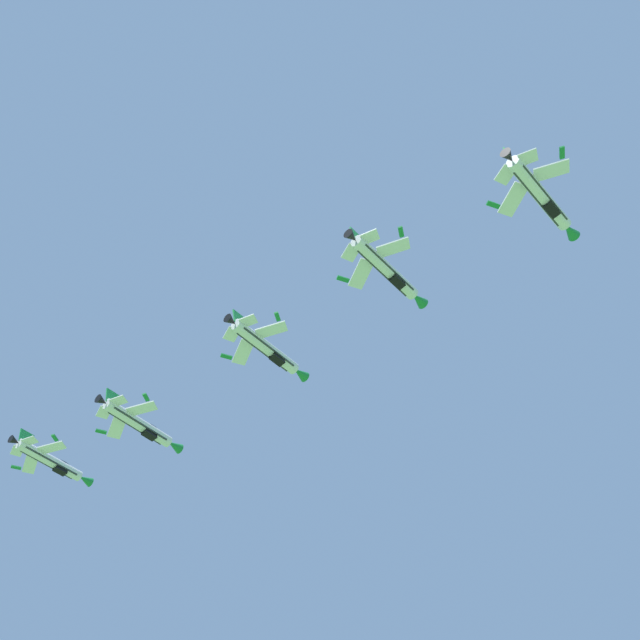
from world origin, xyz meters
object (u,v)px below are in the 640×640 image
(fighter_jet_lead, at_px, (51,461))
(fighter_jet_right_outer, at_px, (541,195))
(fighter_jet_left_outer, at_px, (386,269))
(fighter_jet_right_wing, at_px, (267,348))
(fighter_jet_left_wing, at_px, (140,424))

(fighter_jet_lead, bearing_deg, fighter_jet_right_outer, 1.14)
(fighter_jet_lead, relative_size, fighter_jet_left_outer, 1.00)
(fighter_jet_lead, height_order, fighter_jet_right_wing, fighter_jet_lead)
(fighter_jet_right_wing, relative_size, fighter_jet_right_outer, 1.00)
(fighter_jet_left_wing, relative_size, fighter_jet_right_wing, 1.00)
(fighter_jet_lead, height_order, fighter_jet_left_outer, fighter_jet_left_outer)
(fighter_jet_lead, xyz_separation_m, fighter_jet_right_wing, (22.43, -39.50, -0.67))
(fighter_jet_left_wing, bearing_deg, fighter_jet_right_outer, 2.00)
(fighter_jet_left_wing, xyz_separation_m, fighter_jet_right_outer, (32.51, -56.59, 2.86))
(fighter_jet_lead, bearing_deg, fighter_jet_left_outer, 0.44)
(fighter_jet_lead, bearing_deg, fighter_jet_right_wing, 1.71)
(fighter_jet_lead, height_order, fighter_jet_left_wing, fighter_jet_lead)
(fighter_jet_right_wing, xyz_separation_m, fighter_jet_left_outer, (9.08, -18.98, 0.76))
(fighter_jet_right_wing, relative_size, fighter_jet_left_outer, 1.00)
(fighter_jet_left_wing, relative_size, fighter_jet_left_outer, 1.00)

